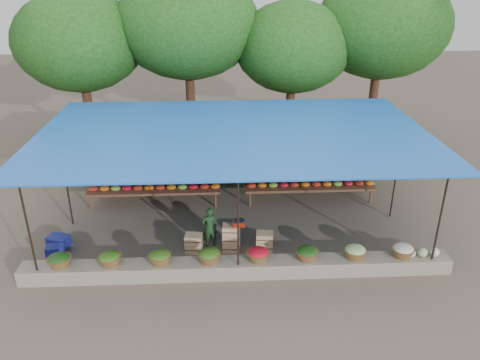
{
  "coord_description": "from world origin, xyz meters",
  "views": [
    {
      "loc": [
        -0.42,
        -12.35,
        7.0
      ],
      "look_at": [
        0.2,
        0.2,
        1.24
      ],
      "focal_mm": 35.0,
      "sensor_mm": 36.0,
      "label": 1
    }
  ],
  "objects_px": {
    "blue_crate_front": "(56,251)",
    "blue_crate_back": "(58,241)",
    "crate_counter": "(230,240)",
    "weighing_scale": "(239,223)",
    "vendor_seated": "(210,227)"
  },
  "relations": [
    {
      "from": "blue_crate_back",
      "to": "weighing_scale",
      "type": "bearing_deg",
      "value": 12.85
    },
    {
      "from": "weighing_scale",
      "to": "blue_crate_back",
      "type": "distance_m",
      "value": 4.98
    },
    {
      "from": "crate_counter",
      "to": "weighing_scale",
      "type": "relative_size",
      "value": 6.96
    },
    {
      "from": "weighing_scale",
      "to": "blue_crate_front",
      "type": "height_order",
      "value": "weighing_scale"
    },
    {
      "from": "vendor_seated",
      "to": "blue_crate_front",
      "type": "relative_size",
      "value": 2.45
    },
    {
      "from": "blue_crate_front",
      "to": "blue_crate_back",
      "type": "bearing_deg",
      "value": 90.18
    },
    {
      "from": "vendor_seated",
      "to": "blue_crate_front",
      "type": "height_order",
      "value": "vendor_seated"
    },
    {
      "from": "blue_crate_back",
      "to": "crate_counter",
      "type": "bearing_deg",
      "value": 12.6
    },
    {
      "from": "weighing_scale",
      "to": "vendor_seated",
      "type": "distance_m",
      "value": 0.86
    },
    {
      "from": "vendor_seated",
      "to": "weighing_scale",
      "type": "bearing_deg",
      "value": 147.92
    },
    {
      "from": "crate_counter",
      "to": "blue_crate_back",
      "type": "height_order",
      "value": "crate_counter"
    },
    {
      "from": "blue_crate_front",
      "to": "vendor_seated",
      "type": "bearing_deg",
      "value": -4.09
    },
    {
      "from": "crate_counter",
      "to": "blue_crate_back",
      "type": "bearing_deg",
      "value": 174.7
    },
    {
      "from": "crate_counter",
      "to": "weighing_scale",
      "type": "bearing_deg",
      "value": 0.0
    },
    {
      "from": "blue_crate_back",
      "to": "vendor_seated",
      "type": "bearing_deg",
      "value": 15.41
    }
  ]
}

